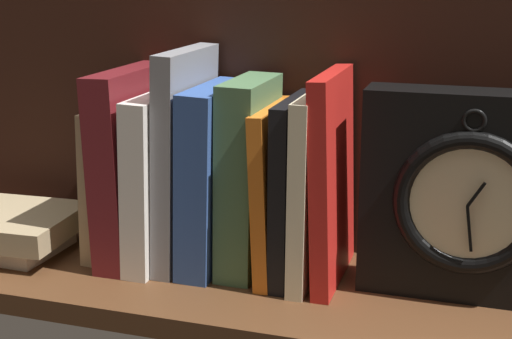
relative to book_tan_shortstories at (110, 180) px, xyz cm
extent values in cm
cube|color=#4C2D19|center=(15.22, -2.99, -10.48)|extent=(88.20, 24.92, 2.50)
cube|color=black|center=(15.22, 8.87, 11.73)|extent=(88.20, 1.20, 41.92)
cube|color=tan|center=(0.00, 0.00, 0.00)|extent=(2.68, 12.06, 18.51)
cube|color=maroon|center=(3.27, 0.00, 2.34)|extent=(4.29, 16.52, 23.21)
cube|color=silver|center=(7.08, 0.00, 1.05)|extent=(3.78, 16.54, 20.63)
cube|color=gray|center=(10.16, 0.00, 3.63)|extent=(3.42, 14.54, 25.79)
cube|color=#2D4C8E|center=(13.65, 0.00, 1.58)|extent=(4.70, 14.52, 21.74)
cube|color=#476B44|center=(18.04, 0.00, 2.08)|extent=(4.65, 12.36, 22.69)
cube|color=orange|center=(21.28, 0.00, 0.64)|extent=(2.48, 14.33, 19.79)
cube|color=black|center=(23.41, 0.00, 1.14)|extent=(2.06, 14.14, 20.75)
cube|color=beige|center=(25.65, 0.00, 1.49)|extent=(2.11, 15.37, 21.45)
cube|color=red|center=(27.93, 0.00, 2.68)|extent=(2.96, 14.96, 23.87)
cube|color=black|center=(42.71, -0.01, 2.04)|extent=(22.53, 5.82, 22.53)
torus|color=black|center=(42.71, -3.32, 2.09)|extent=(15.40, 1.89, 15.40)
cylinder|color=beige|center=(42.71, -3.32, 2.09)|extent=(12.43, 0.60, 12.43)
cube|color=black|center=(43.47, -3.82, 3.40)|extent=(1.78, 0.30, 2.78)
cube|color=black|center=(43.07, -3.82, -0.32)|extent=(1.01, 0.30, 4.85)
torus|color=black|center=(42.71, -2.92, 10.79)|extent=(2.44, 0.44, 2.44)
cube|color=#9E8966|center=(-12.65, -4.18, -5.55)|extent=(17.58, 14.36, 2.91)
camera|label=1|loc=(43.70, -78.36, 25.86)|focal=51.92mm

